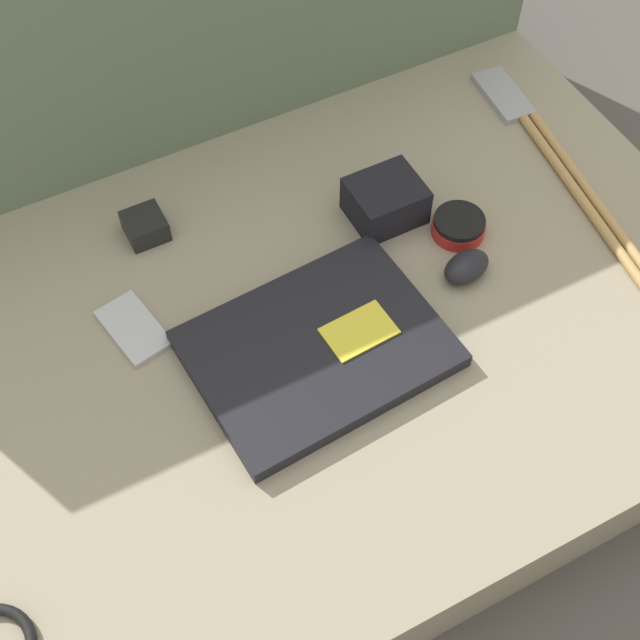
# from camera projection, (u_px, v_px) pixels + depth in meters

# --- Properties ---
(ground_plane) EXTENTS (8.00, 8.00, 0.00)m
(ground_plane) POSITION_uv_depth(u_px,v_px,m) (320.00, 373.00, 1.27)
(ground_plane) COLOR #4C4742
(couch_seat) EXTENTS (1.17, 0.78, 0.11)m
(couch_seat) POSITION_uv_depth(u_px,v_px,m) (320.00, 351.00, 1.23)
(couch_seat) COLOR gray
(couch_seat) RESTS_ON ground_plane
(couch_backrest) EXTENTS (1.17, 0.20, 0.56)m
(couch_backrest) POSITION_uv_depth(u_px,v_px,m) (163.00, 14.00, 1.29)
(couch_backrest) COLOR #60755B
(couch_backrest) RESTS_ON ground_plane
(laptop) EXTENTS (0.33, 0.26, 0.03)m
(laptop) POSITION_uv_depth(u_px,v_px,m) (318.00, 349.00, 1.15)
(laptop) COLOR black
(laptop) RESTS_ON couch_seat
(computer_mouse) EXTENTS (0.08, 0.06, 0.04)m
(computer_mouse) POSITION_uv_depth(u_px,v_px,m) (466.00, 267.00, 1.22)
(computer_mouse) COLOR black
(computer_mouse) RESTS_ON couch_seat
(speaker_puck) EXTENTS (0.08, 0.08, 0.03)m
(speaker_puck) POSITION_uv_depth(u_px,v_px,m) (459.00, 226.00, 1.26)
(speaker_puck) COLOR red
(speaker_puck) RESTS_ON couch_seat
(phone_silver) EXTENTS (0.08, 0.12, 0.01)m
(phone_silver) POSITION_uv_depth(u_px,v_px,m) (134.00, 328.00, 1.18)
(phone_silver) COLOR #B7B7BC
(phone_silver) RESTS_ON couch_seat
(phone_black) EXTENTS (0.07, 0.12, 0.01)m
(phone_black) POSITION_uv_depth(u_px,v_px,m) (503.00, 95.00, 1.43)
(phone_black) COLOR #99999E
(phone_black) RESTS_ON couch_seat
(camera_pouch) EXTENTS (0.10, 0.09, 0.06)m
(camera_pouch) POSITION_uv_depth(u_px,v_px,m) (385.00, 201.00, 1.27)
(camera_pouch) COLOR black
(camera_pouch) RESTS_ON couch_seat
(charger_brick) EXTENTS (0.06, 0.06, 0.03)m
(charger_brick) POSITION_uv_depth(u_px,v_px,m) (145.00, 226.00, 1.26)
(charger_brick) COLOR black
(charger_brick) RESTS_ON couch_seat
(drumstick_pair) EXTENTS (0.08, 0.35, 0.01)m
(drumstick_pair) POSITION_uv_depth(u_px,v_px,m) (585.00, 195.00, 1.30)
(drumstick_pair) COLOR tan
(drumstick_pair) RESTS_ON couch_seat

